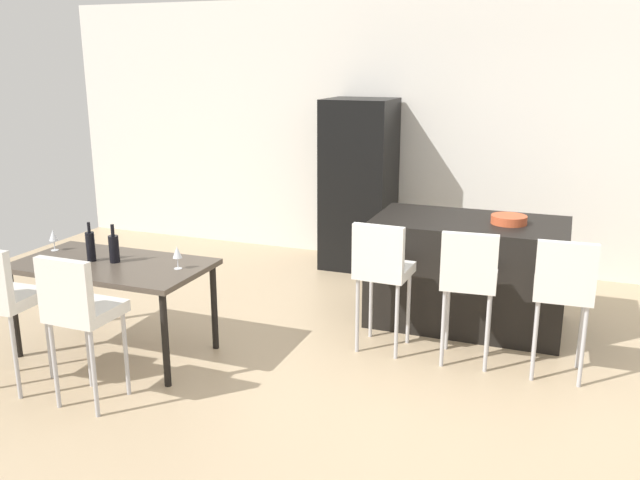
# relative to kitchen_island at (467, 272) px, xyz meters

# --- Properties ---
(ground_plane) EXTENTS (10.00, 10.00, 0.00)m
(ground_plane) POSITION_rel_kitchen_island_xyz_m (-0.28, -1.18, -0.46)
(ground_plane) COLOR tan
(back_wall) EXTENTS (10.00, 0.12, 2.90)m
(back_wall) POSITION_rel_kitchen_island_xyz_m (-0.28, 1.71, 0.99)
(back_wall) COLOR silver
(back_wall) RESTS_ON ground_plane
(kitchen_island) EXTENTS (1.62, 0.93, 0.92)m
(kitchen_island) POSITION_rel_kitchen_island_xyz_m (0.00, 0.00, 0.00)
(kitchen_island) COLOR black
(kitchen_island) RESTS_ON ground_plane
(bar_chair_left) EXTENTS (0.42, 0.42, 1.05)m
(bar_chair_left) POSITION_rel_kitchen_island_xyz_m (-0.53, -0.85, 0.24)
(bar_chair_left) COLOR silver
(bar_chair_left) RESTS_ON ground_plane
(bar_chair_middle) EXTENTS (0.43, 0.43, 1.05)m
(bar_chair_middle) POSITION_rel_kitchen_island_xyz_m (0.13, -0.85, 0.24)
(bar_chair_middle) COLOR silver
(bar_chair_middle) RESTS_ON ground_plane
(bar_chair_right) EXTENTS (0.42, 0.42, 1.05)m
(bar_chair_right) POSITION_rel_kitchen_island_xyz_m (0.79, -0.85, 0.24)
(bar_chair_right) COLOR silver
(bar_chair_right) RESTS_ON ground_plane
(dining_table) EXTENTS (1.48, 0.80, 0.74)m
(dining_table) POSITION_rel_kitchen_island_xyz_m (-2.45, -1.62, 0.21)
(dining_table) COLOR #4C4238
(dining_table) RESTS_ON ground_plane
(dining_chair_near) EXTENTS (0.42, 0.42, 1.05)m
(dining_chair_near) POSITION_rel_kitchen_island_xyz_m (-2.78, -2.39, 0.24)
(dining_chair_near) COLOR silver
(dining_chair_near) RESTS_ON ground_plane
(dining_chair_far) EXTENTS (0.41, 0.41, 1.05)m
(dining_chair_far) POSITION_rel_kitchen_island_xyz_m (-2.12, -2.39, 0.24)
(dining_chair_far) COLOR silver
(dining_chair_far) RESTS_ON ground_plane
(wine_bottle_right) EXTENTS (0.08, 0.08, 0.30)m
(wine_bottle_right) POSITION_rel_kitchen_island_xyz_m (-2.44, -1.60, 0.39)
(wine_bottle_right) COLOR black
(wine_bottle_right) RESTS_ON dining_table
(wine_bottle_corner) EXTENTS (0.07, 0.07, 0.31)m
(wine_bottle_corner) POSITION_rel_kitchen_island_xyz_m (-2.63, -1.63, 0.40)
(wine_bottle_corner) COLOR black
(wine_bottle_corner) RESTS_ON dining_table
(wine_glass_left) EXTENTS (0.07, 0.07, 0.17)m
(wine_glass_left) POSITION_rel_kitchen_island_xyz_m (-1.90, -1.57, 0.40)
(wine_glass_left) COLOR silver
(wine_glass_left) RESTS_ON dining_table
(wine_glass_middle) EXTENTS (0.07, 0.07, 0.17)m
(wine_glass_middle) POSITION_rel_kitchen_island_xyz_m (-3.10, -1.51, 0.40)
(wine_glass_middle) COLOR silver
(wine_glass_middle) RESTS_ON dining_table
(refrigerator) EXTENTS (0.72, 0.68, 1.84)m
(refrigerator) POSITION_rel_kitchen_island_xyz_m (-1.40, 1.27, 0.46)
(refrigerator) COLOR black
(refrigerator) RESTS_ON ground_plane
(fruit_bowl) EXTENTS (0.29, 0.29, 0.07)m
(fruit_bowl) POSITION_rel_kitchen_island_xyz_m (0.31, -0.01, 0.50)
(fruit_bowl) COLOR #C6512D
(fruit_bowl) RESTS_ON kitchen_island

